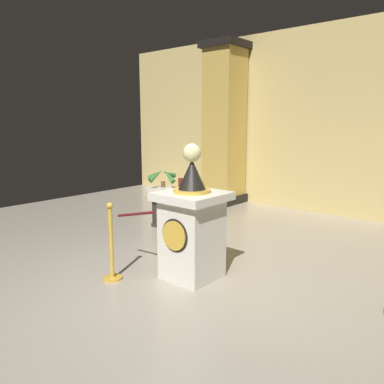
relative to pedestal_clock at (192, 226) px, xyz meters
The scene contains 10 objects.
ground_plane 0.82m from the pedestal_clock, 99.68° to the right, with size 11.84×11.84×0.00m, color #9E9384.
back_wall 4.76m from the pedestal_clock, 90.97° to the left, with size 11.84×0.16×3.98m, color tan.
pedestal_clock is the anchor object (origin of this frame).
stanchion_near 1.07m from the pedestal_clock, 126.79° to the left, with size 0.24×0.24×1.01m.
stanchion_far 1.07m from the pedestal_clock, 134.90° to the right, with size 0.24×0.24×1.00m.
velvet_rope 0.67m from the pedestal_clock, behind, with size 0.83×0.86×0.22m.
column_left 4.91m from the pedestal_clock, 121.44° to the left, with size 0.94×0.94×3.82m.
potted_palm_left 2.77m from the pedestal_clock, 142.82° to the left, with size 0.69×0.69×1.11m.
cafe_table 2.59m from the pedestal_clock, 143.85° to the left, with size 0.62×0.62×0.72m.
cafe_chair_red 2.10m from the pedestal_clock, 136.33° to the left, with size 0.49×0.49×0.96m.
Camera 1 is at (3.13, -3.06, 1.99)m, focal length 35.65 mm.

